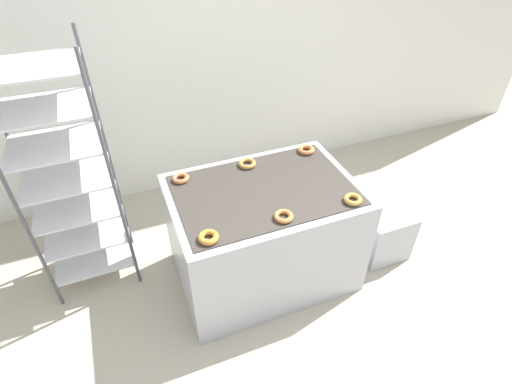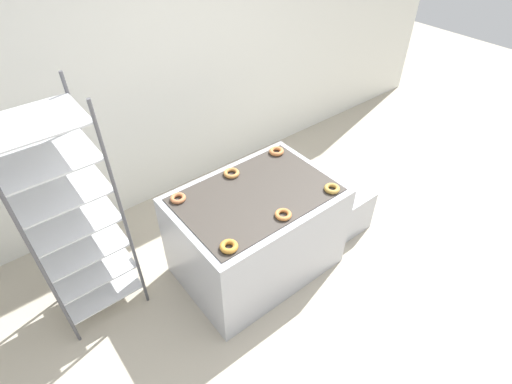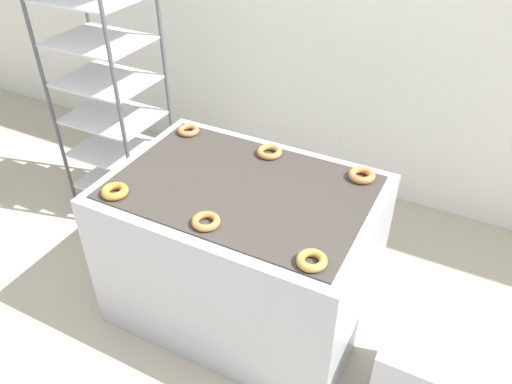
% 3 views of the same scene
% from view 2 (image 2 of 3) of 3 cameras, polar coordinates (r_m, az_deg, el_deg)
% --- Properties ---
extents(ground_plane, '(14.00, 14.00, 0.00)m').
position_cam_2_polar(ground_plane, '(3.34, 7.80, -17.44)').
color(ground_plane, '#B2A893').
extents(wall_back, '(8.00, 0.05, 2.80)m').
position_cam_2_polar(wall_back, '(3.81, -14.16, 17.44)').
color(wall_back, silver).
rests_on(wall_back, ground_plane).
extents(fryer_machine, '(1.28, 0.89, 0.83)m').
position_cam_2_polar(fryer_machine, '(3.32, 0.01, -5.75)').
color(fryer_machine, '#A8AAB2').
rests_on(fryer_machine, ground_plane).
extents(baking_rack_cart, '(0.59, 0.48, 1.82)m').
position_cam_2_polar(baking_rack_cart, '(2.98, -24.96, -3.54)').
color(baking_rack_cart, '#4C4C51').
rests_on(baking_rack_cart, ground_plane).
extents(glaze_bin, '(0.39, 0.39, 0.42)m').
position_cam_2_polar(glaze_bin, '(3.92, 12.61, -2.33)').
color(glaze_bin, '#A8AAB2').
rests_on(glaze_bin, ground_plane).
extents(donut_near_left, '(0.12, 0.12, 0.04)m').
position_cam_2_polar(donut_near_left, '(2.64, -3.89, -7.77)').
color(donut_near_left, '#B5792C').
rests_on(donut_near_left, fryer_machine).
extents(donut_near_center, '(0.12, 0.12, 0.03)m').
position_cam_2_polar(donut_near_center, '(2.85, 3.88, -3.25)').
color(donut_near_center, '#BD733A').
rests_on(donut_near_center, fryer_machine).
extents(donut_near_right, '(0.12, 0.12, 0.03)m').
position_cam_2_polar(donut_near_right, '(3.12, 10.80, 0.49)').
color(donut_near_right, '#A98139').
rests_on(donut_near_right, fryer_machine).
extents(donut_far_left, '(0.12, 0.12, 0.03)m').
position_cam_2_polar(donut_far_left, '(3.03, -11.08, -0.87)').
color(donut_far_left, '#B66B40').
rests_on(donut_far_left, fryer_machine).
extents(donut_far_center, '(0.13, 0.13, 0.03)m').
position_cam_2_polar(donut_far_center, '(3.22, -3.52, 2.71)').
color(donut_far_center, '#B0763D').
rests_on(donut_far_center, fryer_machine).
extents(donut_far_right, '(0.13, 0.13, 0.04)m').
position_cam_2_polar(donut_far_right, '(3.47, 2.94, 5.83)').
color(donut_far_right, '#BD703D').
rests_on(donut_far_right, fryer_machine).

